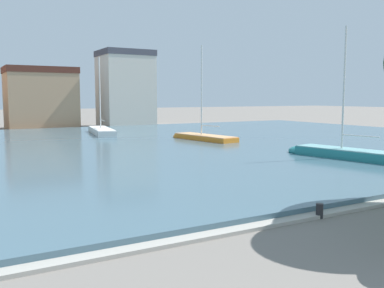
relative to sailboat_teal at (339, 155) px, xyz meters
The scene contains 8 objects.
harbor_water 20.34m from the sailboat_teal, 138.06° to the left, with size 82.06×43.15×0.30m, color #476675.
quay_edge_coping 17.23m from the sailboat_teal, 151.46° to the right, with size 82.06×0.50×0.12m, color #ADA89E.
sailboat_teal is the anchor object (origin of this frame).
sailboat_white 25.82m from the sailboat_teal, 106.71° to the left, with size 3.15×9.30×8.11m.
sailboat_orange 14.13m from the sailboat_teal, 96.96° to the left, with size 2.81×7.88×8.48m.
mooring_bollard 13.32m from the sailboat_teal, 141.02° to the right, with size 0.24×0.24×0.50m, color #232326.
townhouse_narrow_midrow 40.90m from the sailboat_teal, 105.12° to the left, with size 8.67×6.32×7.83m.
townhouse_tall_gabled 38.11m from the sailboat_teal, 89.46° to the left, with size 6.87×6.20×10.37m.
Camera 1 is at (-5.74, -1.95, 4.01)m, focal length 39.82 mm.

